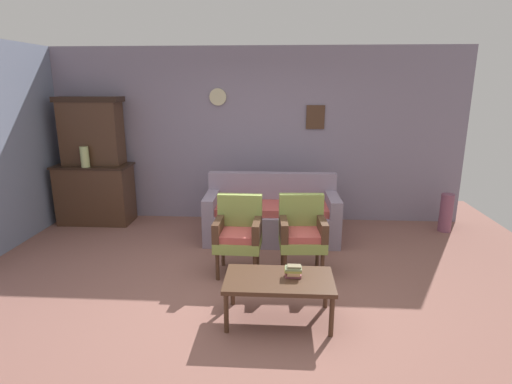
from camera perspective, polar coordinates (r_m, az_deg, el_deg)
ground_plane at (r=4.39m, az=-1.93°, el=-14.39°), size 7.68×7.68×0.00m
wall_back_with_decor at (r=6.51m, az=0.15°, el=7.83°), size 6.40×0.09×2.70m
side_cabinet at (r=6.93m, az=-21.43°, el=-0.22°), size 1.16×0.55×0.93m
cabinet_upper_hutch at (r=6.83m, az=-21.93°, el=7.95°), size 0.99×0.38×1.03m
vase_on_cabinet at (r=6.66m, az=-22.74°, el=4.53°), size 0.13×0.13×0.31m
floral_couch at (r=5.82m, az=2.20°, el=-3.39°), size 1.86×0.83×0.90m
armchair_near_cabinet at (r=4.74m, az=-2.46°, el=-5.49°), size 0.53×0.50×0.90m
armchair_row_middle at (r=4.78m, az=6.44°, el=-5.39°), size 0.55×0.52×0.90m
coffee_table at (r=3.85m, az=3.22°, el=-12.49°), size 1.00×0.56×0.42m
book_stack_on_table at (r=3.84m, az=5.23°, el=-10.94°), size 0.16×0.11×0.11m
floor_vase_by_wall at (r=6.72m, az=24.95°, el=-2.64°), size 0.19×0.19×0.57m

